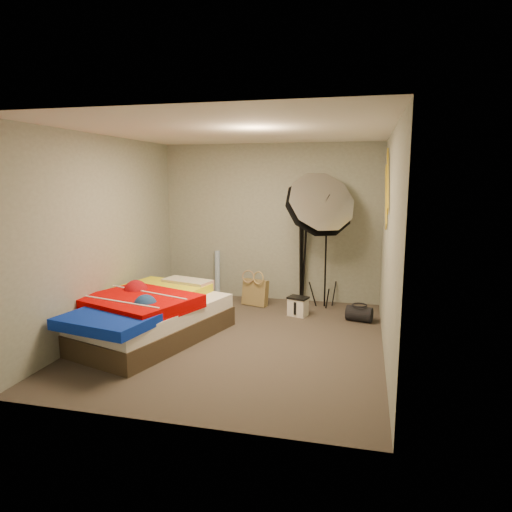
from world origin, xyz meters
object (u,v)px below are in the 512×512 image
(tote_bag, at_px, (255,292))
(photo_umbrella, at_px, (319,207))
(bed, at_px, (145,315))
(camera_case, at_px, (298,307))
(camera_tripod, at_px, (302,255))
(duffel_bag, at_px, (359,314))
(wrapping_roll, at_px, (217,274))

(tote_bag, relative_size, photo_umbrella, 0.19)
(tote_bag, height_order, bed, bed)
(camera_case, distance_m, bed, 2.19)
(photo_umbrella, distance_m, camera_tripod, 0.89)
(bed, relative_size, photo_umbrella, 1.10)
(camera_case, bearing_deg, bed, -123.87)
(duffel_bag, xyz_separation_m, photo_umbrella, (-0.64, 0.45, 1.44))
(wrapping_roll, xyz_separation_m, camera_tripod, (1.42, -0.03, 0.38))
(tote_bag, distance_m, bed, 2.00)
(tote_bag, distance_m, camera_tripod, 0.94)
(bed, xyz_separation_m, photo_umbrella, (1.94, 1.74, 1.26))
(camera_case, relative_size, photo_umbrella, 0.12)
(tote_bag, height_order, camera_case, tote_bag)
(duffel_bag, bearing_deg, camera_tripod, 152.45)
(duffel_bag, height_order, bed, bed)
(wrapping_roll, bearing_deg, camera_tripod, -1.20)
(tote_bag, relative_size, wrapping_roll, 0.53)
(camera_case, bearing_deg, camera_tripod, 111.86)
(tote_bag, distance_m, wrapping_roll, 0.84)
(camera_case, xyz_separation_m, camera_tripod, (-0.05, 0.72, 0.64))
(duffel_bag, bearing_deg, bed, -140.61)
(camera_case, bearing_deg, photo_umbrella, 77.66)
(wrapping_roll, relative_size, duffel_bag, 2.22)
(duffel_bag, xyz_separation_m, bed, (-2.58, -1.28, 0.18))
(bed, relative_size, camera_tripod, 1.77)
(camera_case, relative_size, camera_tripod, 0.19)
(duffel_bag, height_order, camera_tripod, camera_tripod)
(wrapping_roll, bearing_deg, photo_umbrella, -11.96)
(tote_bag, distance_m, duffel_bag, 1.66)
(wrapping_roll, distance_m, camera_case, 1.66)
(duffel_bag, bearing_deg, photo_umbrella, 157.65)
(photo_umbrella, relative_size, camera_tripod, 1.61)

